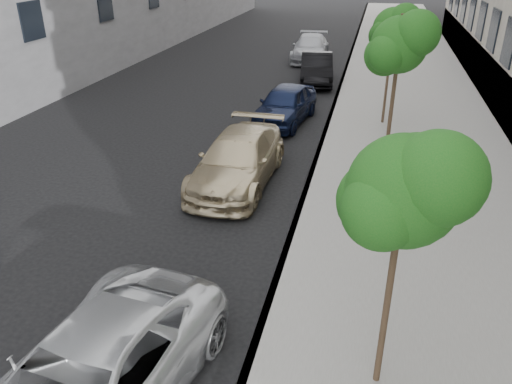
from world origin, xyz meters
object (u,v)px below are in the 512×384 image
(suv, at_px, (238,160))
(tree_far, at_px, (394,28))
(tree_near, at_px, (406,191))
(tree_mid, at_px, (400,45))
(sedan_black, at_px, (316,68))
(sedan_blue, at_px, (285,104))
(sedan_rear, at_px, (310,48))
(minivan, at_px, (89,382))

(suv, bearing_deg, tree_far, 58.19)
(tree_near, distance_m, suv, 8.36)
(tree_mid, relative_size, sedan_black, 1.10)
(sedan_black, bearing_deg, tree_mid, -82.73)
(tree_mid, bearing_deg, sedan_blue, 121.85)
(suv, bearing_deg, sedan_rear, 92.39)
(tree_mid, xyz_separation_m, tree_far, (0.00, 6.50, -0.52))
(minivan, distance_m, sedan_blue, 14.08)
(tree_mid, xyz_separation_m, sedan_black, (-3.35, 12.60, -3.40))
(tree_mid, height_order, sedan_rear, tree_mid)
(sedan_rear, bearing_deg, sedan_blue, -89.51)
(sedan_blue, relative_size, sedan_rear, 0.84)
(minivan, relative_size, sedan_black, 1.16)
(sedan_blue, bearing_deg, suv, -85.38)
(sedan_rear, bearing_deg, sedan_black, -81.75)
(tree_near, bearing_deg, sedan_rear, 100.12)
(suv, distance_m, sedan_rear, 17.78)
(tree_near, relative_size, tree_far, 0.96)
(tree_mid, height_order, suv, tree_mid)
(sedan_black, xyz_separation_m, sedan_rear, (-1.04, 5.45, 0.00))
(tree_far, xyz_separation_m, sedan_blue, (-3.75, -0.46, -2.88))
(minivan, xyz_separation_m, sedan_black, (0.66, 20.64, 0.02))
(tree_far, relative_size, minivan, 0.86)
(sedan_blue, bearing_deg, tree_far, 14.90)
(suv, relative_size, sedan_black, 1.12)
(minivan, bearing_deg, suv, 98.36)
(sedan_black, relative_size, sedan_rear, 0.88)
(sedan_black, bearing_deg, suv, -100.99)
(tree_far, relative_size, sedan_rear, 0.87)
(suv, height_order, sedan_rear, sedan_rear)
(suv, height_order, sedan_black, sedan_black)
(suv, xyz_separation_m, sedan_blue, (0.33, 5.76, 0.00))
(tree_mid, bearing_deg, tree_near, -90.00)
(tree_near, height_order, sedan_black, tree_near)
(tree_far, bearing_deg, sedan_black, 118.74)
(tree_near, relative_size, sedan_rear, 0.83)
(minivan, bearing_deg, sedan_rear, 98.69)
(tree_near, height_order, sedan_blue, tree_near)
(tree_mid, bearing_deg, minivan, -116.46)
(suv, distance_m, sedan_black, 12.35)
(tree_near, relative_size, suv, 0.85)
(sedan_blue, xyz_separation_m, sedan_rear, (-0.63, 12.02, 0.01))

